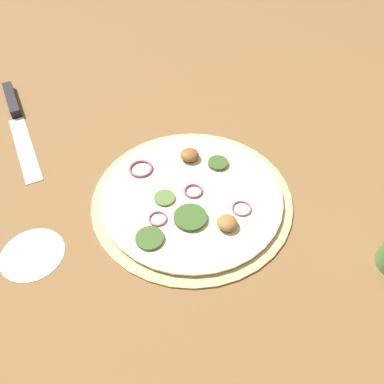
% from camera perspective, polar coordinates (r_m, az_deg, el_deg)
% --- Properties ---
extents(ground_plane, '(3.00, 3.00, 0.00)m').
position_cam_1_polar(ground_plane, '(0.65, 0.00, -0.99)').
color(ground_plane, brown).
extents(pizza, '(0.34, 0.34, 0.03)m').
position_cam_1_polar(pizza, '(0.64, -0.02, -0.67)').
color(pizza, '#D6B77A').
rests_on(pizza, ground_plane).
extents(knife, '(0.26, 0.24, 0.02)m').
position_cam_1_polar(knife, '(0.91, -25.35, 11.13)').
color(knife, silver).
rests_on(knife, ground_plane).
extents(flour_patch, '(0.10, 0.10, 0.00)m').
position_cam_1_polar(flour_patch, '(0.63, -23.17, -8.70)').
color(flour_patch, white).
rests_on(flour_patch, ground_plane).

